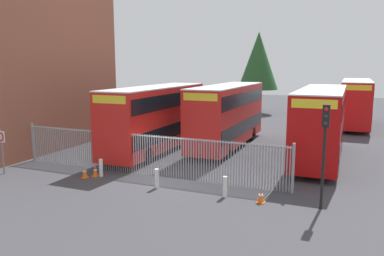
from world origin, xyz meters
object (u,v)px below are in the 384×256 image
bollard_near_left (101,168)px  traffic_light_kerbside (325,137)px  bollard_center_front (157,179)px  traffic_cone_near_kerb (85,172)px  bollard_near_right (225,187)px  traffic_cone_mid_forecourt (261,196)px  double_decker_bus_near_gate (321,121)px  double_decker_bus_behind_fence_right (228,113)px  double_decker_bus_far_back (356,101)px  double_decker_bus_behind_fence_left (156,116)px  traffic_cone_by_gate (95,171)px  speed_limit_sign_post (1,142)px

bollard_near_left → traffic_light_kerbside: size_ratio=0.22×
bollard_center_front → traffic_cone_near_kerb: bollard_center_front is taller
bollard_near_left → bollard_near_right: (7.02, -0.49, 0.00)m
bollard_near_left → bollard_center_front: 3.67m
bollard_near_right → traffic_cone_mid_forecourt: bollard_near_right is taller
double_decker_bus_near_gate → bollard_near_right: bearing=-110.7°
double_decker_bus_behind_fence_right → bollard_near_right: double_decker_bus_behind_fence_right is taller
traffic_cone_near_kerb → bollard_near_right: bearing=0.2°
double_decker_bus_far_back → double_decker_bus_behind_fence_left: bearing=-126.5°
traffic_light_kerbside → double_decker_bus_behind_fence_left: bearing=149.0°
traffic_cone_by_gate → speed_limit_sign_post: (-4.90, -1.54, 1.49)m
double_decker_bus_behind_fence_left → bollard_center_front: size_ratio=11.38×
double_decker_bus_behind_fence_left → traffic_cone_by_gate: size_ratio=18.32×
double_decker_bus_near_gate → traffic_cone_by_gate: double_decker_bus_near_gate is taller
double_decker_bus_near_gate → traffic_cone_near_kerb: double_decker_bus_near_gate is taller
double_decker_bus_near_gate → bollard_near_left: bearing=-141.3°
double_decker_bus_behind_fence_left → traffic_cone_near_kerb: 7.28m
traffic_cone_by_gate → double_decker_bus_behind_fence_right: bearing=67.1°
traffic_cone_near_kerb → double_decker_bus_behind_fence_right: bearing=66.4°
bollard_center_front → speed_limit_sign_post: bearing=-173.2°
traffic_cone_near_kerb → speed_limit_sign_post: size_ratio=0.25×
bollard_near_right → traffic_light_kerbside: size_ratio=0.22×
double_decker_bus_near_gate → bollard_center_front: bearing=-127.1°
double_decker_bus_far_back → traffic_cone_mid_forecourt: bearing=-98.9°
double_decker_bus_near_gate → bollard_center_front: (-6.71, -8.86, -1.95)m
bollard_center_front → traffic_cone_near_kerb: (-4.28, 0.05, -0.19)m
bollard_near_right → speed_limit_sign_post: 12.35m
traffic_cone_by_gate → traffic_light_kerbside: 11.71m
double_decker_bus_behind_fence_left → bollard_near_left: double_decker_bus_behind_fence_left is taller
traffic_cone_by_gate → speed_limit_sign_post: speed_limit_sign_post is taller
double_decker_bus_behind_fence_right → bollard_near_left: 10.73m
double_decker_bus_near_gate → traffic_cone_mid_forecourt: size_ratio=18.32×
traffic_cone_mid_forecourt → speed_limit_sign_post: speed_limit_sign_post is taller
bollard_near_right → traffic_cone_by_gate: 7.34m
speed_limit_sign_post → double_decker_bus_behind_fence_left: bearing=57.4°
double_decker_bus_behind_fence_left → speed_limit_sign_post: 9.56m
double_decker_bus_near_gate → traffic_cone_by_gate: 13.71m
double_decker_bus_behind_fence_right → traffic_cone_near_kerb: bearing=-113.6°
bollard_near_right → traffic_cone_near_kerb: size_ratio=1.61×
double_decker_bus_near_gate → bollard_near_right: double_decker_bus_near_gate is taller
double_decker_bus_near_gate → speed_limit_sign_post: 18.45m
double_decker_bus_behind_fence_left → bollard_near_left: 6.70m
bollard_near_left → traffic_cone_by_gate: bearing=-164.7°
double_decker_bus_far_back → traffic_cone_near_kerb: double_decker_bus_far_back is taller
double_decker_bus_behind_fence_right → traffic_cone_near_kerb: (-4.53, -10.34, -2.13)m
traffic_cone_near_kerb → traffic_light_kerbside: bearing=1.1°
traffic_cone_mid_forecourt → bollard_near_right: bearing=177.3°
double_decker_bus_far_back → traffic_cone_near_kerb: (-13.06, -23.77, -2.13)m
double_decker_bus_near_gate → traffic_cone_near_kerb: 14.25m
bollard_near_left → traffic_cone_near_kerb: bearing=-141.4°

